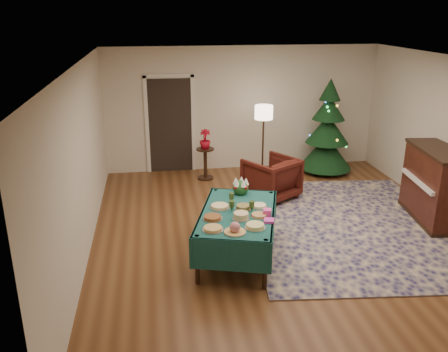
{
  "coord_description": "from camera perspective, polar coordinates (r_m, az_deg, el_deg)",
  "views": [
    {
      "loc": [
        -1.98,
        -6.63,
        3.43
      ],
      "look_at": [
        -0.88,
        0.47,
        0.89
      ],
      "focal_mm": 38.0,
      "sensor_mm": 36.0,
      "label": 1
    }
  ],
  "objects": [
    {
      "name": "potted_plant",
      "position": [
        9.89,
        -2.29,
        3.95
      ],
      "size": [
        0.23,
        0.41,
        0.23
      ],
      "primitive_type": "imported",
      "color": "#A10B1C",
      "rests_on": "side_table"
    },
    {
      "name": "floor_lamp",
      "position": [
        9.89,
        4.8,
        7.11
      ],
      "size": [
        0.38,
        0.38,
        1.56
      ],
      "color": "#A57F3F",
      "rests_on": "ground"
    },
    {
      "name": "goblet_2",
      "position": [
        6.73,
        0.94,
        -3.61
      ],
      "size": [
        0.07,
        0.07,
        0.16
      ],
      "color": "#2D471E",
      "rests_on": "buffet_table"
    },
    {
      "name": "centerpiece",
      "position": [
        7.35,
        2.02,
        -1.26
      ],
      "size": [
        0.25,
        0.25,
        0.29
      ],
      "color": "#1E4C1E",
      "rests_on": "buffet_table"
    },
    {
      "name": "platter_5",
      "position": [
        6.62,
        4.26,
        -4.74
      ],
      "size": [
        0.25,
        0.25,
        0.04
      ],
      "color": "silver",
      "rests_on": "buffet_table"
    },
    {
      "name": "goblet_0",
      "position": [
        7.0,
        0.91,
        -2.65
      ],
      "size": [
        0.07,
        0.07,
        0.16
      ],
      "color": "#2D471E",
      "rests_on": "buffet_table"
    },
    {
      "name": "napkin_stack",
      "position": [
        6.46,
        5.43,
        -5.37
      ],
      "size": [
        0.17,
        0.17,
        0.04
      ],
      "primitive_type": "cube",
      "rotation": [
        0.0,
        0.0,
        -0.28
      ],
      "color": "#DB3CAE",
      "rests_on": "buffet_table"
    },
    {
      "name": "platter_7",
      "position": [
        6.82,
        2.33,
        -3.79
      ],
      "size": [
        0.23,
        0.23,
        0.07
      ],
      "color": "silver",
      "rests_on": "buffet_table"
    },
    {
      "name": "christmas_tree",
      "position": [
        10.53,
        12.33,
        5.31
      ],
      "size": [
        1.15,
        1.15,
        2.06
      ],
      "color": "black",
      "rests_on": "ground"
    },
    {
      "name": "platter_8",
      "position": [
        6.92,
        4.24,
        -3.6
      ],
      "size": [
        0.24,
        0.24,
        0.04
      ],
      "color": "silver",
      "rests_on": "buffet_table"
    },
    {
      "name": "side_table",
      "position": [
        10.02,
        -2.26,
        1.44
      ],
      "size": [
        0.37,
        0.37,
        0.67
      ],
      "color": "black",
      "rests_on": "ground"
    },
    {
      "name": "platter_6",
      "position": [
        6.87,
        -0.51,
        -3.69
      ],
      "size": [
        0.3,
        0.3,
        0.05
      ],
      "color": "silver",
      "rests_on": "buffet_table"
    },
    {
      "name": "platter_1",
      "position": [
        6.12,
        1.32,
        -6.33
      ],
      "size": [
        0.29,
        0.29,
        0.15
      ],
      "color": "silver",
      "rests_on": "buffet_table"
    },
    {
      "name": "platter_4",
      "position": [
        6.51,
        2.06,
        -4.83
      ],
      "size": [
        0.24,
        0.24,
        0.1
      ],
      "color": "silver",
      "rests_on": "buffet_table"
    },
    {
      "name": "platter_2",
      "position": [
        6.27,
        3.76,
        -6.04
      ],
      "size": [
        0.28,
        0.28,
        0.06
      ],
      "color": "silver",
      "rests_on": "buffet_table"
    },
    {
      "name": "gift_box",
      "position": [
        6.65,
        5.22,
        -4.38
      ],
      "size": [
        0.14,
        0.14,
        0.09
      ],
      "primitive_type": "cube",
      "rotation": [
        0.0,
        0.0,
        -0.28
      ],
      "color": "#F3439E",
      "rests_on": "buffet_table"
    },
    {
      "name": "buffet_table",
      "position": [
        6.81,
        1.65,
        -5.4
      ],
      "size": [
        1.51,
        2.02,
        0.7
      ],
      "color": "black",
      "rests_on": "ground"
    },
    {
      "name": "piano",
      "position": [
        8.7,
        24.15,
        -1.13
      ],
      "size": [
        0.86,
        1.53,
        1.26
      ],
      "color": "black",
      "rests_on": "ground"
    },
    {
      "name": "platter_0",
      "position": [
        6.21,
        -1.35,
        -6.35
      ],
      "size": [
        0.28,
        0.28,
        0.04
      ],
      "color": "silver",
      "rests_on": "buffet_table"
    },
    {
      "name": "goblet_1",
      "position": [
        6.73,
        3.36,
        -3.64
      ],
      "size": [
        0.07,
        0.07,
        0.16
      ],
      "color": "#2D471E",
      "rests_on": "buffet_table"
    },
    {
      "name": "armchair",
      "position": [
        8.99,
        5.7,
        -0.02
      ],
      "size": [
        1.15,
        1.13,
        0.88
      ],
      "primitive_type": "imported",
      "rotation": [
        0.0,
        0.0,
        3.71
      ],
      "color": "#41140E",
      "rests_on": "ground"
    },
    {
      "name": "doorway",
      "position": [
        10.38,
        -6.49,
        6.39
      ],
      "size": [
        1.08,
        0.04,
        2.16
      ],
      "color": "black",
      "rests_on": "ground"
    },
    {
      "name": "rug",
      "position": [
        8.23,
        14.51,
        -5.72
      ],
      "size": [
        3.6,
        4.5,
        0.02
      ],
      "primitive_type": "cube",
      "rotation": [
        0.0,
        0.0,
        -0.1
      ],
      "color": "#15134A",
      "rests_on": "ground"
    },
    {
      "name": "room_shell",
      "position": [
        7.22,
        7.53,
        2.6
      ],
      "size": [
        7.0,
        7.0,
        7.0
      ],
      "color": "#593319",
      "rests_on": "ground"
    },
    {
      "name": "platter_3",
      "position": [
        6.52,
        -1.39,
        -5.03
      ],
      "size": [
        0.28,
        0.28,
        0.05
      ],
      "color": "silver",
      "rests_on": "buffet_table"
    }
  ]
}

